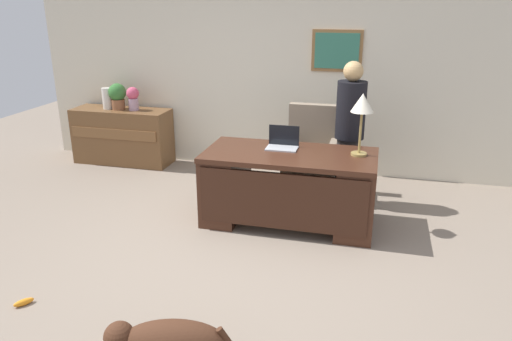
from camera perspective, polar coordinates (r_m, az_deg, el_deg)
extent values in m
plane|color=gray|center=(4.53, -3.04, -10.05)|extent=(12.00, 12.00, 0.00)
cube|color=beige|center=(6.53, 3.65, 11.70)|extent=(7.00, 0.12, 2.70)
cube|color=olive|center=(6.33, 9.46, 13.67)|extent=(0.63, 0.03, 0.51)
cube|color=#337660|center=(6.31, 9.44, 13.65)|extent=(0.55, 0.01, 0.43)
cube|color=#422316|center=(4.93, 3.99, 1.80)|extent=(1.73, 0.84, 0.05)
cube|color=#422316|center=(5.21, -3.56, -1.63)|extent=(0.36, 0.78, 0.71)
cube|color=#422316|center=(4.99, 11.68, -3.00)|extent=(0.36, 0.78, 0.71)
cube|color=#381E13|center=(4.69, 3.02, -3.64)|extent=(1.63, 0.04, 0.57)
cube|color=brown|center=(7.18, -15.32, 3.92)|extent=(1.37, 0.48, 0.77)
cube|color=brown|center=(6.95, -16.38, 4.10)|extent=(1.27, 0.02, 0.14)
cube|color=gray|center=(5.76, 6.33, 0.52)|extent=(0.60, 0.58, 0.18)
cylinder|color=black|center=(5.84, 6.25, -1.62)|extent=(0.10, 0.10, 0.28)
cylinder|color=black|center=(5.88, 6.21, -2.66)|extent=(0.52, 0.52, 0.05)
cube|color=gray|center=(5.87, 6.81, 4.85)|extent=(0.60, 0.12, 0.60)
cube|color=gray|center=(5.74, 3.84, 2.62)|extent=(0.08, 0.50, 0.22)
cube|color=gray|center=(5.67, 9.01, 2.21)|extent=(0.08, 0.50, 0.22)
cylinder|color=#262323|center=(5.62, 10.59, -0.02)|extent=(0.26, 0.26, 0.77)
cylinder|color=black|center=(5.43, 11.05, 6.95)|extent=(0.32, 0.32, 0.63)
sphere|color=tan|center=(5.36, 11.34, 11.34)|extent=(0.21, 0.21, 0.21)
sphere|color=#472819|center=(3.40, -15.73, -18.23)|extent=(0.20, 0.20, 0.20)
cylinder|color=#472819|center=(3.29, -3.30, -19.36)|extent=(0.15, 0.08, 0.21)
cube|color=#B2B5BA|center=(5.04, 3.05, 2.61)|extent=(0.32, 0.22, 0.01)
cube|color=black|center=(5.10, 3.30, 4.15)|extent=(0.32, 0.01, 0.21)
cylinder|color=#9E8447|center=(4.94, 11.95, 1.91)|extent=(0.16, 0.16, 0.02)
cylinder|color=#9E8447|center=(4.88, 12.12, 4.35)|extent=(0.02, 0.02, 0.41)
cone|color=silver|center=(4.81, 12.37, 7.76)|extent=(0.22, 0.22, 0.18)
cylinder|color=#B492AB|center=(6.98, -14.15, 7.53)|extent=(0.14, 0.14, 0.16)
sphere|color=#D34D6E|center=(6.95, -14.25, 8.76)|extent=(0.17, 0.17, 0.17)
cylinder|color=silver|center=(7.16, -17.00, 8.09)|extent=(0.14, 0.14, 0.29)
cylinder|color=brown|center=(7.09, -15.82, 7.48)|extent=(0.18, 0.18, 0.14)
sphere|color=#357233|center=(7.06, -15.94, 8.82)|extent=(0.24, 0.24, 0.24)
ellipsoid|color=orange|center=(4.27, -25.56, -13.74)|extent=(0.13, 0.15, 0.05)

